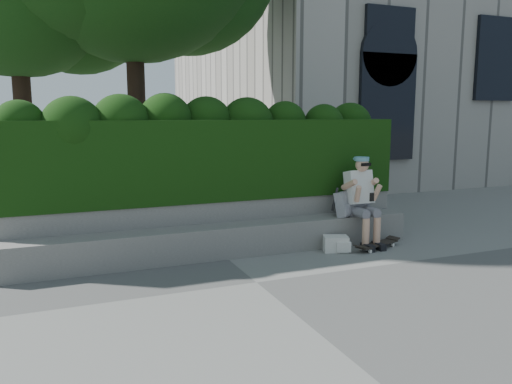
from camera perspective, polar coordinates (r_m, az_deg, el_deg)
name	(u,v)px	position (r m, az deg, el deg)	size (l,w,h in m)	color
ground	(256,282)	(6.19, 0.05, -10.29)	(80.00, 80.00, 0.00)	slate
bench_ledge	(224,241)	(7.25, -3.69, -5.57)	(6.00, 0.45, 0.45)	gray
planter_wall	(214,224)	(7.65, -4.83, -3.66)	(6.00, 0.50, 0.75)	gray
hedge	(209,159)	(7.71, -5.43, 3.77)	(6.00, 1.00, 1.20)	black
person	(361,197)	(7.93, 11.89, -0.59)	(0.40, 0.76, 1.38)	slate
skateboard	(377,244)	(7.86, 13.68, -5.82)	(0.83, 0.44, 0.08)	black
backpack_plaid	(343,204)	(7.88, 9.95, -1.39)	(0.27, 0.14, 0.39)	#B4B3B8
backpack_ground	(336,244)	(7.59, 9.09, -5.85)	(0.36, 0.25, 0.23)	silver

